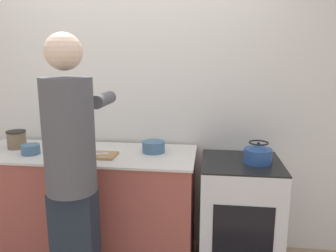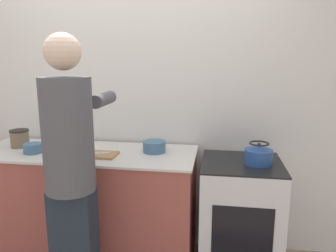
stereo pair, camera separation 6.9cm
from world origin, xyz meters
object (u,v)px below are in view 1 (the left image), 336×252
knife (95,154)px  person (72,168)px  cutting_board (97,155)px  bowl_prep (154,147)px  canister_jar (17,139)px  kettle (258,154)px  oven (239,218)px

knife → person: bearing=-110.5°
cutting_board → knife: (-0.01, -0.02, 0.01)m
cutting_board → knife: 0.02m
person → cutting_board: 0.47m
bowl_prep → canister_jar: size_ratio=1.17×
person → knife: (-0.01, 0.45, -0.05)m
person → canister_jar: bearing=140.6°
person → kettle: person is taller
kettle → cutting_board: bearing=-177.6°
knife → canister_jar: (-0.73, 0.16, 0.05)m
cutting_board → bowl_prep: bowl_prep is taller
kettle → canister_jar: (-1.94, 0.09, 0.03)m
knife → bowl_prep: bowl_prep is taller
cutting_board → bowl_prep: 0.44m
oven → bowl_prep: size_ratio=5.04×
kettle → canister_jar: canister_jar is taller
cutting_board → knife: bearing=-117.0°
oven → kettle: 0.53m
person → kettle: size_ratio=8.96×
cutting_board → canister_jar: (-0.74, 0.14, 0.06)m
knife → kettle: bearing=-18.5°
cutting_board → canister_jar: canister_jar is taller
oven → bowl_prep: bowl_prep is taller
knife → bowl_prep: size_ratio=1.06×
person → oven: bearing=26.2°
oven → person: size_ratio=0.50×
person → cutting_board: person is taller
kettle → bowl_prep: 0.80m
knife → bowl_prep: 0.45m
oven → kettle: size_ratio=4.50×
bowl_prep → canister_jar: canister_jar is taller
canister_jar → bowl_prep: bearing=1.3°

